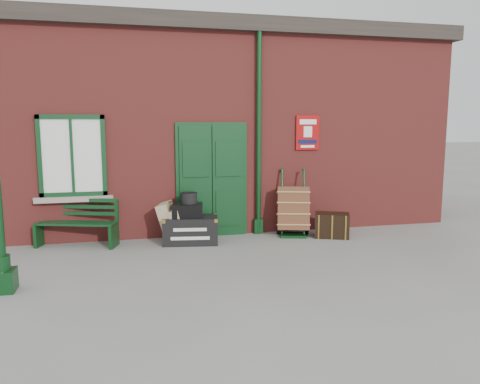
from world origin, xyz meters
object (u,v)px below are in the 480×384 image
object	(u,v)px
houdini_trunk	(191,230)
bench	(78,222)
dark_trunk	(332,225)
porter_trolley	(293,210)

from	to	relation	value
houdini_trunk	bench	bearing A→B (deg)	-179.80
houdini_trunk	dark_trunk	xyz separation A→B (m)	(2.79, -0.17, -0.01)
porter_trolley	dark_trunk	distance (m)	0.82
houdini_trunk	porter_trolley	distance (m)	2.13
bench	porter_trolley	bearing A→B (deg)	15.64
porter_trolley	dark_trunk	size ratio (longest dim) A/B	1.96
dark_trunk	porter_trolley	bearing A→B (deg)	174.26
houdini_trunk	porter_trolley	bearing A→B (deg)	14.51
bench	houdini_trunk	xyz separation A→B (m)	(2.04, -0.32, -0.20)
houdini_trunk	porter_trolley	xyz separation A→B (m)	(2.10, 0.20, 0.25)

